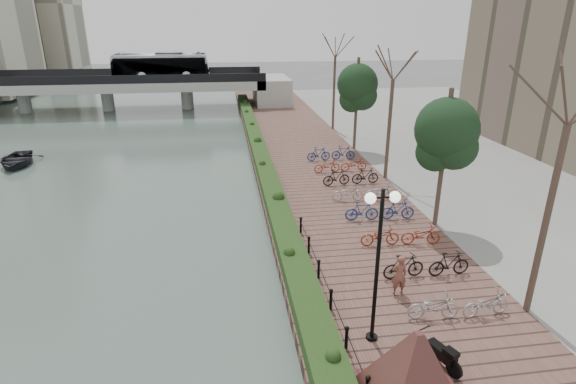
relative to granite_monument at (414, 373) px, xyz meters
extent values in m
cube|color=#495B53|center=(-17.37, 26.51, -1.71)|extent=(30.00, 130.00, 0.02)
cube|color=brown|center=(1.63, 19.01, -1.47)|extent=(8.00, 75.00, 0.50)
cube|color=gray|center=(17.63, 19.01, -1.47)|extent=(24.00, 75.00, 0.50)
cube|color=#1F3814|center=(-1.77, 21.51, -0.92)|extent=(1.10, 56.00, 0.60)
cylinder|color=black|center=(-0.97, 2.51, -0.87)|extent=(0.10, 0.10, 0.70)
cylinder|color=black|center=(-0.97, 4.51, -0.87)|extent=(0.10, 0.10, 0.70)
cylinder|color=black|center=(-0.97, 6.51, -0.87)|extent=(0.10, 0.10, 0.70)
cylinder|color=black|center=(-0.97, 8.51, -0.87)|extent=(0.10, 0.10, 0.70)
cylinder|color=black|center=(-0.97, 10.51, -0.87)|extent=(0.10, 0.10, 0.70)
pyramid|color=#4A251F|center=(0.00, 0.00, 0.07)|extent=(4.62, 4.62, 2.24)
cylinder|color=black|center=(-0.06, 2.84, 1.25)|extent=(0.12, 0.12, 4.94)
cylinder|color=black|center=(-0.06, 2.84, 3.47)|extent=(0.70, 0.06, 0.06)
sphere|color=white|center=(-0.41, 2.84, 3.47)|extent=(0.32, 0.32, 0.32)
sphere|color=white|center=(0.29, 2.84, 3.47)|extent=(0.32, 0.32, 0.32)
imported|color=brown|center=(1.63, 5.07, -0.45)|extent=(0.57, 0.39, 1.53)
imported|color=#A3A2A6|center=(2.23, 3.54, -0.77)|extent=(0.60, 1.71, 0.90)
imported|color=black|center=(2.23, 6.14, -0.72)|extent=(0.47, 1.66, 1.00)
imported|color=maroon|center=(2.23, 8.74, -0.77)|extent=(0.60, 1.71, 0.90)
imported|color=navy|center=(2.23, 11.34, -0.72)|extent=(0.47, 1.66, 1.00)
imported|color=#A3A2A6|center=(2.23, 13.94, -0.77)|extent=(0.60, 1.71, 0.90)
imported|color=black|center=(2.23, 16.54, -0.72)|extent=(0.47, 1.66, 1.00)
imported|color=maroon|center=(2.23, 19.14, -0.77)|extent=(0.60, 1.72, 0.90)
imported|color=navy|center=(2.23, 21.74, -0.72)|extent=(0.47, 1.66, 1.00)
imported|color=#A3A2A6|center=(4.03, 3.54, -0.77)|extent=(0.60, 1.71, 0.90)
imported|color=black|center=(4.03, 6.14, -0.72)|extent=(0.47, 1.66, 1.00)
imported|color=maroon|center=(4.03, 8.74, -0.77)|extent=(0.60, 1.71, 0.90)
imported|color=navy|center=(4.03, 11.34, -0.72)|extent=(0.47, 1.66, 1.00)
imported|color=#A3A2A6|center=(4.03, 13.94, -0.77)|extent=(0.60, 1.71, 0.90)
imported|color=black|center=(4.03, 16.54, -0.72)|extent=(0.47, 1.66, 1.00)
imported|color=maroon|center=(4.03, 19.14, -0.77)|extent=(0.60, 1.72, 0.90)
imported|color=navy|center=(4.03, 21.74, -0.72)|extent=(0.47, 1.66, 1.00)
cube|color=#9C9B96|center=(-17.37, 46.51, 1.28)|extent=(36.00, 8.00, 1.00)
cube|color=black|center=(-17.37, 42.61, 2.23)|extent=(36.00, 0.15, 0.90)
cube|color=black|center=(-17.37, 50.41, 2.23)|extent=(36.00, 0.15, 0.90)
cylinder|color=#9C9B96|center=(-26.37, 46.51, -0.47)|extent=(1.40, 1.40, 2.50)
cylinder|color=#9C9B96|center=(-17.37, 46.51, -0.47)|extent=(1.40, 1.40, 2.50)
cylinder|color=#9C9B96|center=(-8.37, 46.51, -0.47)|extent=(1.40, 1.40, 2.50)
imported|color=white|center=(-11.00, 46.51, 3.28)|extent=(2.52, 10.77, 3.00)
imported|color=black|center=(-19.08, 25.21, -1.26)|extent=(3.57, 4.60, 0.87)
cube|color=beige|center=(-35.37, 81.51, 10.78)|extent=(12.00, 12.00, 24.00)
camera|label=1|loc=(-4.27, -8.06, 7.96)|focal=28.00mm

